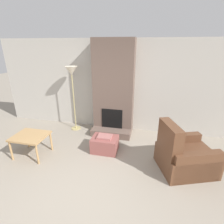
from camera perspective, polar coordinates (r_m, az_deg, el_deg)
The scene contains 7 objects.
ground_plane at distance 3.34m, azimuth -10.12°, elevation -26.06°, with size 24.00×24.00×0.00m, color gray.
wall_back at distance 5.10m, azimuth 1.11°, elevation 8.40°, with size 7.15×0.06×2.60m, color #BCB7AD.
fireplace at distance 4.88m, azimuth 0.48°, elevation 6.95°, with size 1.11×0.74×2.60m.
ottoman at distance 4.29m, azimuth -2.35°, elevation -10.36°, with size 0.62×0.47×0.41m.
armchair at distance 3.93m, azimuth 22.03°, elevation -13.35°, with size 1.26×1.16×1.05m.
side_table at distance 4.42m, azimuth -25.09°, elevation -7.63°, with size 0.74×0.63×0.51m.
floor_lamp_left at distance 5.05m, azimuth -13.01°, elevation 11.53°, with size 0.34×0.34×1.88m.
Camera 1 is at (1.00, -2.05, 2.44)m, focal length 28.00 mm.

